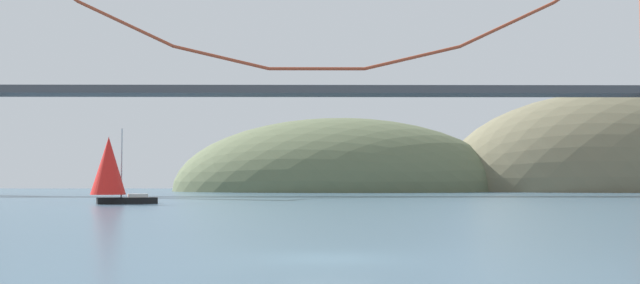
{
  "coord_description": "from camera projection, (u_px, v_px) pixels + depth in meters",
  "views": [
    {
      "loc": [
        -0.48,
        -24.38,
        2.46
      ],
      "look_at": [
        0.0,
        33.93,
        5.19
      ],
      "focal_mm": 44.25,
      "sensor_mm": 36.0,
      "label": 1
    }
  ],
  "objects": [
    {
      "name": "ground_plane",
      "position": [
        329.0,
        259.0,
        24.24
      ],
      "size": [
        360.0,
        360.0,
        0.0
      ],
      "primitive_type": "plane",
      "color": "#426075"
    },
    {
      "name": "headland_center",
      "position": [
        341.0,
        191.0,
        159.13
      ],
      "size": [
        67.66,
        44.0,
        29.49
      ],
      "primitive_type": "ellipsoid",
      "color": "#5B6647",
      "rests_on": "ground_plane"
    },
    {
      "name": "headland_right",
      "position": [
        612.0,
        191.0,
        159.58
      ],
      "size": [
        70.08,
        44.0,
        40.17
      ],
      "primitive_type": "ellipsoid",
      "color": "#6B664C",
      "rests_on": "ground_plane"
    },
    {
      "name": "suspension_bridge",
      "position": [
        317.0,
        80.0,
        119.95
      ],
      "size": [
        138.13,
        6.0,
        40.03
      ],
      "color": "#A34228",
      "rests_on": "ground_plane"
    },
    {
      "name": "sailboat_red_spinnaker",
      "position": [
        110.0,
        169.0,
        76.95
      ],
      "size": [
        6.89,
        4.64,
        7.42
      ],
      "color": "black",
      "rests_on": "ground_plane"
    }
  ]
}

